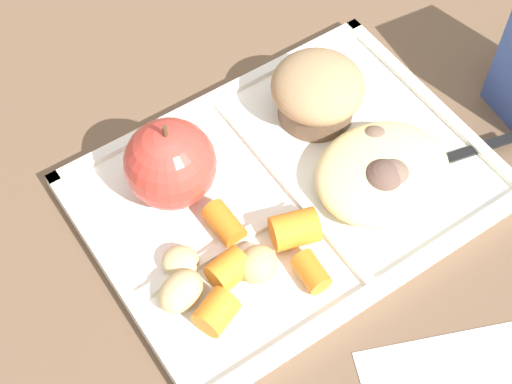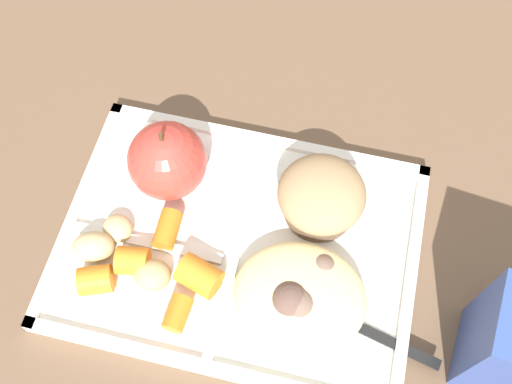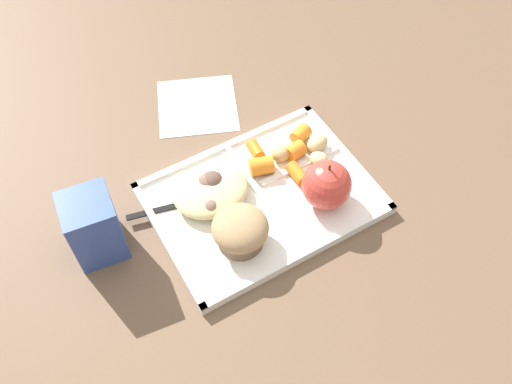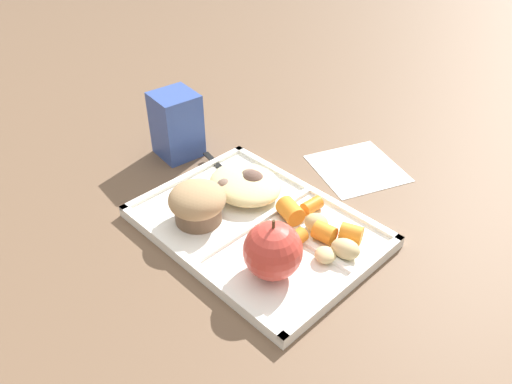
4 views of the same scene
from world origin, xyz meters
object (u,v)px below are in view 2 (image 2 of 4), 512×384
Objects in this scene: bran_muffin at (321,197)px; plastic_fork at (339,317)px; green_apple at (167,161)px; lunch_tray at (238,246)px.

plastic_fork is (0.04, -0.09, -0.03)m from bran_muffin.
green_apple reaches higher than plastic_fork.
plastic_fork is at bearing -28.20° from green_apple.
green_apple is 0.20m from plastic_fork.
plastic_fork is (0.18, -0.09, -0.03)m from green_apple.
green_apple is at bearing 151.80° from plastic_fork.
lunch_tray is 3.88× the size of green_apple.
green_apple is 1.05× the size of bran_muffin.
lunch_tray is 0.10m from green_apple.
green_apple reaches higher than lunch_tray.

